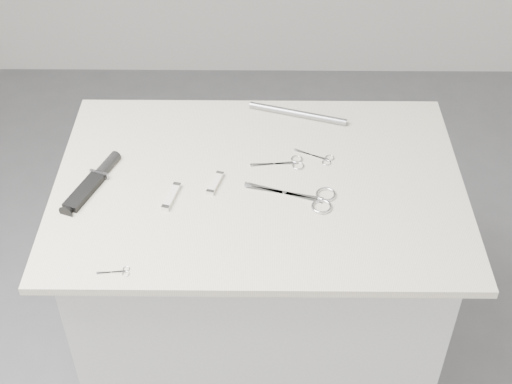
{
  "coord_description": "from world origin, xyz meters",
  "views": [
    {
      "loc": [
        0.0,
        -1.32,
        2.05
      ],
      "look_at": [
        -0.01,
        -0.04,
        0.92
      ],
      "focal_mm": 50.0,
      "sensor_mm": 36.0,
      "label": 1
    }
  ],
  "objects_px": {
    "embroidery_scissors_a": "(288,163)",
    "metal_rail": "(298,114)",
    "embroidery_scissors_b": "(320,158)",
    "sheathed_knife": "(95,179)",
    "tiny_scissors": "(118,272)",
    "pocket_knife_b": "(215,183)",
    "large_shears": "(310,198)",
    "plinth": "(259,305)",
    "pocket_knife_a": "(171,196)"
  },
  "relations": [
    {
      "from": "large_shears",
      "to": "metal_rail",
      "type": "height_order",
      "value": "metal_rail"
    },
    {
      "from": "sheathed_knife",
      "to": "embroidery_scissors_b",
      "type": "bearing_deg",
      "value": -58.8
    },
    {
      "from": "plinth",
      "to": "embroidery_scissors_a",
      "type": "bearing_deg",
      "value": 43.79
    },
    {
      "from": "large_shears",
      "to": "tiny_scissors",
      "type": "distance_m",
      "value": 0.48
    },
    {
      "from": "plinth",
      "to": "metal_rail",
      "type": "bearing_deg",
      "value": 69.38
    },
    {
      "from": "tiny_scissors",
      "to": "pocket_knife_b",
      "type": "xyz_separation_m",
      "value": [
        0.19,
        0.29,
        0.0
      ]
    },
    {
      "from": "embroidery_scissors_b",
      "to": "pocket_knife_a",
      "type": "distance_m",
      "value": 0.4
    },
    {
      "from": "pocket_knife_a",
      "to": "metal_rail",
      "type": "height_order",
      "value": "metal_rail"
    },
    {
      "from": "tiny_scissors",
      "to": "sheathed_knife",
      "type": "bearing_deg",
      "value": 102.97
    },
    {
      "from": "embroidery_scissors_a",
      "to": "metal_rail",
      "type": "xyz_separation_m",
      "value": [
        0.03,
        0.21,
        0.01
      ]
    },
    {
      "from": "pocket_knife_a",
      "to": "metal_rail",
      "type": "xyz_separation_m",
      "value": [
        0.31,
        0.34,
        0.0
      ]
    },
    {
      "from": "pocket_knife_b",
      "to": "metal_rail",
      "type": "relative_size",
      "value": 0.3
    },
    {
      "from": "pocket_knife_b",
      "to": "tiny_scissors",
      "type": "bearing_deg",
      "value": 162.47
    },
    {
      "from": "embroidery_scissors_b",
      "to": "sheathed_knife",
      "type": "distance_m",
      "value": 0.56
    },
    {
      "from": "pocket_knife_b",
      "to": "sheathed_knife",
      "type": "bearing_deg",
      "value": 104.35
    },
    {
      "from": "pocket_knife_b",
      "to": "embroidery_scissors_b",
      "type": "bearing_deg",
      "value": -51.59
    },
    {
      "from": "plinth",
      "to": "tiny_scissors",
      "type": "height_order",
      "value": "tiny_scissors"
    },
    {
      "from": "plinth",
      "to": "large_shears",
      "type": "relative_size",
      "value": 4.11
    },
    {
      "from": "large_shears",
      "to": "pocket_knife_b",
      "type": "bearing_deg",
      "value": -175.38
    },
    {
      "from": "embroidery_scissors_b",
      "to": "pocket_knife_b",
      "type": "bearing_deg",
      "value": -131.25
    },
    {
      "from": "tiny_scissors",
      "to": "pocket_knife_a",
      "type": "relative_size",
      "value": 0.73
    },
    {
      "from": "sheathed_knife",
      "to": "metal_rail",
      "type": "relative_size",
      "value": 0.78
    },
    {
      "from": "large_shears",
      "to": "metal_rail",
      "type": "distance_m",
      "value": 0.34
    },
    {
      "from": "tiny_scissors",
      "to": "pocket_knife_b",
      "type": "relative_size",
      "value": 0.85
    },
    {
      "from": "embroidery_scissors_a",
      "to": "pocket_knife_b",
      "type": "height_order",
      "value": "pocket_knife_b"
    },
    {
      "from": "large_shears",
      "to": "pocket_knife_a",
      "type": "xyz_separation_m",
      "value": [
        -0.33,
        -0.0,
        0.0
      ]
    },
    {
      "from": "tiny_scissors",
      "to": "sheathed_knife",
      "type": "height_order",
      "value": "sheathed_knife"
    },
    {
      "from": "embroidery_scissors_b",
      "to": "metal_rail",
      "type": "height_order",
      "value": "metal_rail"
    },
    {
      "from": "embroidery_scissors_a",
      "to": "metal_rail",
      "type": "height_order",
      "value": "metal_rail"
    },
    {
      "from": "pocket_knife_a",
      "to": "embroidery_scissors_a",
      "type": "bearing_deg",
      "value": -51.1
    },
    {
      "from": "plinth",
      "to": "metal_rail",
      "type": "xyz_separation_m",
      "value": [
        0.1,
        0.28,
        0.48
      ]
    },
    {
      "from": "large_shears",
      "to": "tiny_scissors",
      "type": "xyz_separation_m",
      "value": [
        -0.42,
        -0.24,
        -0.0
      ]
    },
    {
      "from": "tiny_scissors",
      "to": "pocket_knife_b",
      "type": "distance_m",
      "value": 0.35
    },
    {
      "from": "large_shears",
      "to": "pocket_knife_a",
      "type": "distance_m",
      "value": 0.33
    },
    {
      "from": "embroidery_scissors_a",
      "to": "large_shears",
      "type": "bearing_deg",
      "value": -75.33
    },
    {
      "from": "tiny_scissors",
      "to": "sheathed_knife",
      "type": "distance_m",
      "value": 0.31
    },
    {
      "from": "plinth",
      "to": "pocket_knife_b",
      "type": "relative_size",
      "value": 10.87
    },
    {
      "from": "metal_rail",
      "to": "tiny_scissors",
      "type": "bearing_deg",
      "value": -124.91
    },
    {
      "from": "metal_rail",
      "to": "embroidery_scissors_b",
      "type": "bearing_deg",
      "value": -74.34
    },
    {
      "from": "plinth",
      "to": "sheathed_knife",
      "type": "height_order",
      "value": "sheathed_knife"
    },
    {
      "from": "large_shears",
      "to": "tiny_scissors",
      "type": "height_order",
      "value": "large_shears"
    },
    {
      "from": "embroidery_scissors_b",
      "to": "tiny_scissors",
      "type": "bearing_deg",
      "value": -112.44
    },
    {
      "from": "large_shears",
      "to": "embroidery_scissors_a",
      "type": "distance_m",
      "value": 0.14
    },
    {
      "from": "plinth",
      "to": "pocket_knife_b",
      "type": "height_order",
      "value": "pocket_knife_b"
    },
    {
      "from": "plinth",
      "to": "large_shears",
      "type": "height_order",
      "value": "large_shears"
    },
    {
      "from": "embroidery_scissors_a",
      "to": "pocket_knife_a",
      "type": "relative_size",
      "value": 1.4
    },
    {
      "from": "embroidery_scissors_b",
      "to": "tiny_scissors",
      "type": "distance_m",
      "value": 0.6
    },
    {
      "from": "embroidery_scissors_b",
      "to": "sheathed_knife",
      "type": "xyz_separation_m",
      "value": [
        -0.55,
        -0.1,
        0.01
      ]
    },
    {
      "from": "large_shears",
      "to": "pocket_knife_a",
      "type": "relative_size",
      "value": 2.28
    },
    {
      "from": "tiny_scissors",
      "to": "metal_rail",
      "type": "bearing_deg",
      "value": 49.35
    }
  ]
}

